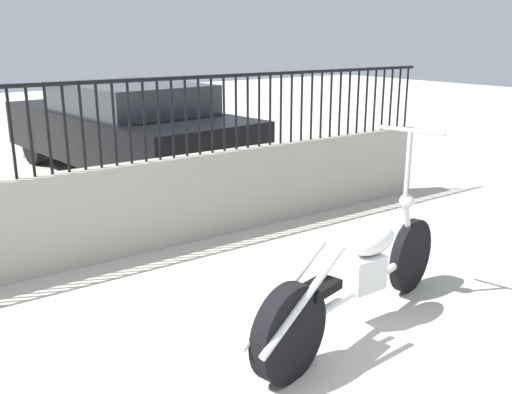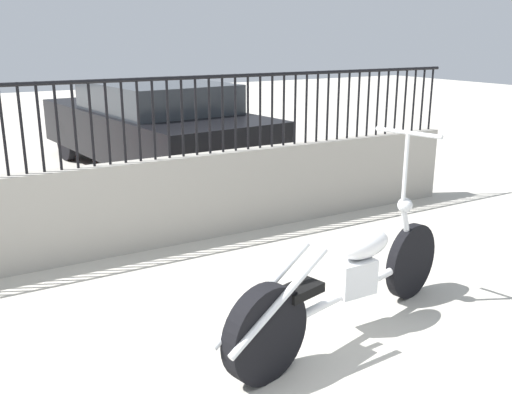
{
  "view_description": "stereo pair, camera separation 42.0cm",
  "coord_description": "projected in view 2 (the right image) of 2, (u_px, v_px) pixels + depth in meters",
  "views": [
    {
      "loc": [
        -1.23,
        -1.73,
        1.97
      ],
      "look_at": [
        1.35,
        1.88,
        0.7
      ],
      "focal_mm": 40.0,
      "sensor_mm": 36.0,
      "label": 1
    },
    {
      "loc": [
        -0.88,
        -1.96,
        1.97
      ],
      "look_at": [
        1.35,
        1.88,
        0.7
      ],
      "focal_mm": 40.0,
      "sensor_mm": 36.0,
      "label": 2
    }
  ],
  "objects": [
    {
      "name": "motorcycle_white",
      "position": [
        339.0,
        286.0,
        3.75
      ],
      "size": [
        2.19,
        0.78,
        1.33
      ],
      "rotation": [
        0.0,
        0.0,
        0.25
      ],
      "color": "black",
      "rests_on": "ground_plane"
    },
    {
      "name": "car_black",
      "position": [
        153.0,
        125.0,
        8.46
      ],
      "size": [
        2.27,
        4.7,
        1.31
      ],
      "rotation": [
        0.0,
        0.0,
        1.68
      ],
      "color": "black",
      "rests_on": "ground_plane"
    },
    {
      "name": "fence_railing",
      "position": [
        48.0,
        114.0,
        4.74
      ],
      "size": [
        9.07,
        0.04,
        0.75
      ],
      "color": "black",
      "rests_on": "low_wall"
    },
    {
      "name": "low_wall",
      "position": [
        58.0,
        218.0,
        4.98
      ],
      "size": [
        9.07,
        0.18,
        0.85
      ],
      "color": "#9E998E",
      "rests_on": "ground_plane"
    }
  ]
}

